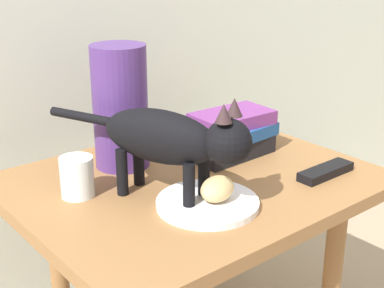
{
  "coord_description": "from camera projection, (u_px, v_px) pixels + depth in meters",
  "views": [
    {
      "loc": [
        -0.72,
        -0.88,
        1.01
      ],
      "look_at": [
        0.0,
        0.0,
        0.59
      ],
      "focal_mm": 51.42,
      "sensor_mm": 36.0,
      "label": 1
    }
  ],
  "objects": [
    {
      "name": "side_table",
      "position": [
        192.0,
        204.0,
        1.26
      ],
      "size": [
        0.77,
        0.62,
        0.51
      ],
      "color": "olive",
      "rests_on": "ground"
    },
    {
      "name": "plate",
      "position": [
        208.0,
        203.0,
        1.1
      ],
      "size": [
        0.21,
        0.21,
        0.01
      ],
      "primitive_type": "cylinder",
      "color": "white",
      "rests_on": "side_table"
    },
    {
      "name": "bread_roll",
      "position": [
        217.0,
        189.0,
        1.09
      ],
      "size": [
        0.09,
        0.08,
        0.05
      ],
      "primitive_type": "ellipsoid",
      "rotation": [
        0.0,
        0.0,
        0.25
      ],
      "color": "#E0BC7A",
      "rests_on": "plate"
    },
    {
      "name": "cat",
      "position": [
        172.0,
        139.0,
        1.08
      ],
      "size": [
        0.21,
        0.45,
        0.23
      ],
      "color": "black",
      "rests_on": "side_table"
    },
    {
      "name": "book_stack",
      "position": [
        231.0,
        134.0,
        1.35
      ],
      "size": [
        0.22,
        0.14,
        0.11
      ],
      "color": "black",
      "rests_on": "side_table"
    },
    {
      "name": "green_vase",
      "position": [
        120.0,
        107.0,
        1.26
      ],
      "size": [
        0.13,
        0.13,
        0.29
      ],
      "primitive_type": "cylinder",
      "color": "#4C2D72",
      "rests_on": "side_table"
    },
    {
      "name": "candle_jar",
      "position": [
        77.0,
        179.0,
        1.13
      ],
      "size": [
        0.07,
        0.07,
        0.08
      ],
      "color": "silver",
      "rests_on": "side_table"
    },
    {
      "name": "tv_remote",
      "position": [
        326.0,
        171.0,
        1.24
      ],
      "size": [
        0.15,
        0.04,
        0.02
      ],
      "primitive_type": "cube",
      "rotation": [
        0.0,
        0.0,
        0.0
      ],
      "color": "black",
      "rests_on": "side_table"
    }
  ]
}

